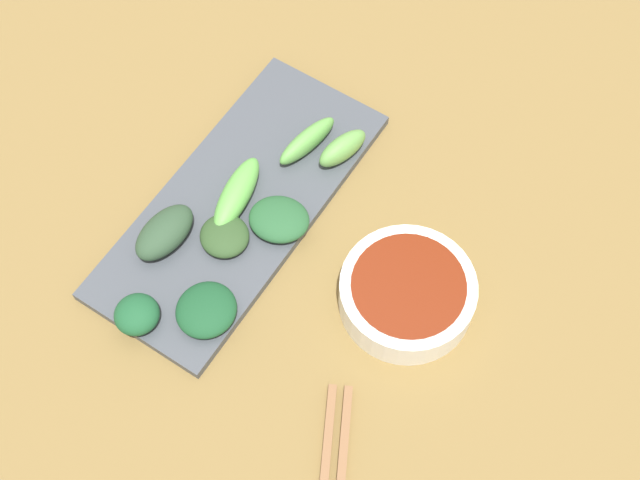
# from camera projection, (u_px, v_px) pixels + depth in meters

# --- Properties ---
(tabletop) EXTENTS (2.10, 2.10, 0.02)m
(tabletop) POSITION_uv_depth(u_px,v_px,m) (300.00, 246.00, 0.92)
(tabletop) COLOR olive
(tabletop) RESTS_ON ground
(sauce_bowl) EXTENTS (0.13, 0.13, 0.04)m
(sauce_bowl) POSITION_uv_depth(u_px,v_px,m) (406.00, 295.00, 0.86)
(sauce_bowl) COLOR white
(sauce_bowl) RESTS_ON tabletop
(serving_plate) EXTENTS (0.15, 0.36, 0.01)m
(serving_plate) POSITION_uv_depth(u_px,v_px,m) (240.00, 203.00, 0.93)
(serving_plate) COLOR #444B52
(serving_plate) RESTS_ON tabletop
(broccoli_leafy_0) EXTENTS (0.08, 0.07, 0.02)m
(broccoli_leafy_0) POSITION_uv_depth(u_px,v_px,m) (279.00, 219.00, 0.90)
(broccoli_leafy_0) COLOR #275B31
(broccoli_leafy_0) RESTS_ON serving_plate
(broccoli_stalk_1) EXTENTS (0.04, 0.07, 0.03)m
(broccoli_stalk_1) POSITION_uv_depth(u_px,v_px,m) (343.00, 148.00, 0.94)
(broccoli_stalk_1) COLOR #64A44C
(broccoli_stalk_1) RESTS_ON serving_plate
(broccoli_stalk_2) EXTENTS (0.04, 0.08, 0.03)m
(broccoli_stalk_2) POSITION_uv_depth(u_px,v_px,m) (307.00, 141.00, 0.94)
(broccoli_stalk_2) COLOR #60A74A
(broccoli_stalk_2) RESTS_ON serving_plate
(broccoli_stalk_3) EXTENTS (0.05, 0.10, 0.03)m
(broccoli_stalk_3) POSITION_uv_depth(u_px,v_px,m) (236.00, 195.00, 0.91)
(broccoli_stalk_3) COLOR #61B64B
(broccoli_stalk_3) RESTS_ON serving_plate
(broccoli_leafy_4) EXTENTS (0.06, 0.06, 0.02)m
(broccoli_leafy_4) POSITION_uv_depth(u_px,v_px,m) (225.00, 236.00, 0.89)
(broccoli_leafy_4) COLOR #2E4B25
(broccoli_leafy_4) RESTS_ON serving_plate
(broccoli_leafy_5) EXTENTS (0.06, 0.07, 0.02)m
(broccoli_leafy_5) POSITION_uv_depth(u_px,v_px,m) (206.00, 310.00, 0.85)
(broccoli_leafy_5) COLOR #194D29
(broccoli_leafy_5) RESTS_ON serving_plate
(broccoli_leafy_6) EXTENTS (0.06, 0.06, 0.03)m
(broccoli_leafy_6) POSITION_uv_depth(u_px,v_px,m) (137.00, 314.00, 0.85)
(broccoli_leafy_6) COLOR #1C542E
(broccoli_leafy_6) RESTS_ON serving_plate
(broccoli_leafy_7) EXTENTS (0.05, 0.08, 0.03)m
(broccoli_leafy_7) POSITION_uv_depth(u_px,v_px,m) (164.00, 232.00, 0.89)
(broccoli_leafy_7) COLOR #2E4A31
(broccoli_leafy_7) RESTS_ON serving_plate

